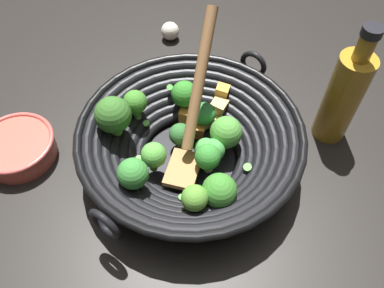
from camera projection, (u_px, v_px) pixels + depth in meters
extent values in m
plane|color=black|center=(190.00, 161.00, 0.68)|extent=(4.00, 4.00, 0.00)
cylinder|color=black|center=(190.00, 159.00, 0.68)|extent=(0.16, 0.16, 0.01)
torus|color=black|center=(190.00, 154.00, 0.66)|extent=(0.20, 0.20, 0.02)
torus|color=black|center=(190.00, 151.00, 0.66)|extent=(0.23, 0.23, 0.02)
torus|color=black|center=(190.00, 148.00, 0.65)|extent=(0.25, 0.25, 0.02)
torus|color=black|center=(190.00, 145.00, 0.64)|extent=(0.28, 0.28, 0.02)
torus|color=black|center=(190.00, 142.00, 0.64)|extent=(0.30, 0.30, 0.02)
torus|color=black|center=(190.00, 139.00, 0.63)|extent=(0.33, 0.33, 0.02)
torus|color=black|center=(190.00, 135.00, 0.62)|extent=(0.35, 0.35, 0.02)
torus|color=black|center=(190.00, 132.00, 0.61)|extent=(0.37, 0.37, 0.01)
torus|color=black|center=(104.00, 224.00, 0.52)|extent=(0.04, 0.05, 0.05)
torus|color=black|center=(253.00, 64.00, 0.71)|extent=(0.04, 0.05, 0.05)
cylinder|color=#5C8F3C|center=(213.00, 159.00, 0.65)|extent=(0.01, 0.02, 0.02)
sphere|color=green|center=(214.00, 150.00, 0.63)|extent=(0.04, 0.04, 0.04)
cylinder|color=#74B94E|center=(116.00, 129.00, 0.64)|extent=(0.03, 0.03, 0.02)
sphere|color=#346926|center=(113.00, 115.00, 0.61)|extent=(0.06, 0.06, 0.06)
cylinder|color=#64A050|center=(195.00, 207.00, 0.57)|extent=(0.02, 0.02, 0.02)
sphere|color=#589633|center=(195.00, 198.00, 0.55)|extent=(0.04, 0.04, 0.04)
cylinder|color=#67B03E|center=(206.00, 157.00, 0.65)|extent=(0.02, 0.02, 0.01)
sphere|color=#459943|center=(206.00, 149.00, 0.63)|extent=(0.04, 0.04, 0.04)
cylinder|color=#609747|center=(135.00, 184.00, 0.59)|extent=(0.02, 0.02, 0.02)
sphere|color=#388636|center=(133.00, 174.00, 0.57)|extent=(0.05, 0.05, 0.05)
cylinder|color=#64AE4D|center=(137.00, 113.00, 0.68)|extent=(0.02, 0.02, 0.02)
sphere|color=#40852B|center=(135.00, 102.00, 0.65)|extent=(0.04, 0.04, 0.04)
cylinder|color=#78B655|center=(225.00, 143.00, 0.66)|extent=(0.02, 0.02, 0.02)
sphere|color=#4D9638|center=(226.00, 132.00, 0.64)|extent=(0.05, 0.05, 0.05)
cylinder|color=#64B348|center=(185.00, 104.00, 0.70)|extent=(0.02, 0.02, 0.01)
sphere|color=#34872A|center=(184.00, 94.00, 0.68)|extent=(0.05, 0.05, 0.05)
cylinder|color=#87AC54|center=(204.00, 124.00, 0.69)|extent=(0.02, 0.02, 0.02)
sphere|color=#2D7638|center=(204.00, 114.00, 0.66)|extent=(0.04, 0.04, 0.04)
cylinder|color=#73A351|center=(207.00, 166.00, 0.63)|extent=(0.02, 0.02, 0.02)
sphere|color=#33832F|center=(208.00, 157.00, 0.60)|extent=(0.04, 0.04, 0.04)
cylinder|color=#63B33C|center=(181.00, 143.00, 0.67)|extent=(0.02, 0.02, 0.02)
sphere|color=#306A30|center=(180.00, 134.00, 0.65)|extent=(0.04, 0.04, 0.04)
cylinder|color=#569C38|center=(155.00, 165.00, 0.63)|extent=(0.02, 0.02, 0.02)
sphere|color=#54A43E|center=(154.00, 155.00, 0.61)|extent=(0.04, 0.04, 0.04)
cylinder|color=#7DBF4F|center=(218.00, 200.00, 0.59)|extent=(0.02, 0.02, 0.01)
sphere|color=#39812B|center=(219.00, 191.00, 0.57)|extent=(0.05, 0.05, 0.05)
cube|color=#EAB861|center=(219.00, 107.00, 0.70)|extent=(0.04, 0.04, 0.03)
cube|color=#BC6728|center=(197.00, 129.00, 0.68)|extent=(0.04, 0.04, 0.03)
cube|color=#DEB361|center=(210.00, 120.00, 0.70)|extent=(0.03, 0.03, 0.03)
cube|color=gold|center=(222.00, 92.00, 0.70)|extent=(0.03, 0.03, 0.03)
cube|color=#BF782B|center=(188.00, 115.00, 0.69)|extent=(0.04, 0.04, 0.03)
cylinder|color=#6BC651|center=(146.00, 123.00, 0.68)|extent=(0.02, 0.02, 0.01)
cylinder|color=#56B247|center=(202.00, 107.00, 0.70)|extent=(0.02, 0.02, 0.01)
cylinder|color=#99D166|center=(161.00, 161.00, 0.63)|extent=(0.01, 0.01, 0.01)
cylinder|color=#56B247|center=(170.00, 88.00, 0.69)|extent=(0.02, 0.02, 0.01)
cylinder|color=#6BC651|center=(139.00, 157.00, 0.64)|extent=(0.01, 0.01, 0.00)
cylinder|color=#6BC651|center=(248.00, 167.00, 0.62)|extent=(0.02, 0.02, 0.01)
cylinder|color=#6BC651|center=(182.00, 198.00, 0.59)|extent=(0.01, 0.01, 0.01)
cube|color=#9E6B38|center=(183.00, 169.00, 0.62)|extent=(0.08, 0.09, 0.01)
cylinder|color=#9B6C41|center=(199.00, 80.00, 0.60)|extent=(0.10, 0.15, 0.17)
cylinder|color=#AD7F23|center=(342.00, 100.00, 0.65)|extent=(0.06, 0.06, 0.17)
cylinder|color=#AD7F23|center=(366.00, 48.00, 0.56)|extent=(0.03, 0.03, 0.04)
cylinder|color=black|center=(373.00, 32.00, 0.54)|extent=(0.03, 0.03, 0.01)
cylinder|color=#D15647|center=(18.00, 149.00, 0.67)|extent=(0.12, 0.12, 0.04)
torus|color=#D4554C|center=(14.00, 142.00, 0.66)|extent=(0.13, 0.13, 0.01)
cylinder|color=#56B247|center=(4.00, 160.00, 0.65)|extent=(0.02, 0.02, 0.01)
cylinder|color=#99D166|center=(29.00, 146.00, 0.67)|extent=(0.01, 0.01, 0.01)
sphere|color=silver|center=(170.00, 31.00, 0.87)|extent=(0.04, 0.04, 0.04)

